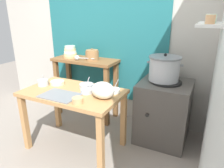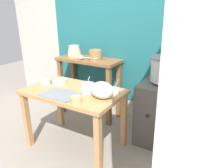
% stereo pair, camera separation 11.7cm
% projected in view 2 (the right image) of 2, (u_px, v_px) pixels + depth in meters
% --- Properties ---
extents(ground_plane, '(9.00, 9.00, 0.00)m').
position_uv_depth(ground_plane, '(75.00, 148.00, 2.48)').
color(ground_plane, gray).
extents(wall_back, '(4.40, 0.12, 2.60)m').
position_uv_depth(wall_back, '(123.00, 30.00, 2.91)').
color(wall_back, '#B2ADA3').
rests_on(wall_back, ground).
extents(prep_table, '(1.10, 0.66, 0.72)m').
position_uv_depth(prep_table, '(74.00, 99.00, 2.35)').
color(prep_table, '#B27F4C').
rests_on(prep_table, ground).
extents(back_shelf_table, '(0.96, 0.40, 0.90)m').
position_uv_depth(back_shelf_table, '(89.00, 73.00, 3.10)').
color(back_shelf_table, brown).
rests_on(back_shelf_table, ground).
extents(stove_block, '(0.60, 0.61, 0.78)m').
position_uv_depth(stove_block, '(165.00, 113.00, 2.53)').
color(stove_block, '#4C4742').
rests_on(stove_block, ground).
extents(steamer_pot, '(0.42, 0.37, 0.32)m').
position_uv_depth(steamer_pot, '(166.00, 69.00, 2.38)').
color(steamer_pot, '#B7BABF').
rests_on(steamer_pot, stove_block).
extents(clay_pot, '(0.19, 0.19, 0.16)m').
position_uv_depth(clay_pot, '(95.00, 55.00, 2.94)').
color(clay_pot, olive).
rests_on(clay_pot, back_shelf_table).
extents(bowl_stack_enamel, '(0.20, 0.20, 0.17)m').
position_uv_depth(bowl_stack_enamel, '(74.00, 52.00, 3.10)').
color(bowl_stack_enamel, tan).
rests_on(bowl_stack_enamel, back_shelf_table).
extents(ladle, '(0.30, 0.08, 0.07)m').
position_uv_depth(ladle, '(81.00, 57.00, 2.94)').
color(ladle, '#B7BABF').
rests_on(ladle, back_shelf_table).
extents(serving_tray, '(0.40, 0.28, 0.01)m').
position_uv_depth(serving_tray, '(60.00, 94.00, 2.19)').
color(serving_tray, slate).
rests_on(serving_tray, prep_table).
extents(plastic_bag, '(0.25, 0.19, 0.17)m').
position_uv_depth(plastic_bag, '(102.00, 90.00, 2.08)').
color(plastic_bag, silver).
rests_on(plastic_bag, prep_table).
extents(prep_bowl_0, '(0.13, 0.13, 0.14)m').
position_uv_depth(prep_bowl_0, '(45.00, 81.00, 2.50)').
color(prep_bowl_0, '#B7BABF').
rests_on(prep_bowl_0, prep_table).
extents(prep_bowl_1, '(0.17, 0.17, 0.04)m').
position_uv_depth(prep_bowl_1, '(59.00, 81.00, 2.53)').
color(prep_bowl_1, beige).
rests_on(prep_bowl_1, prep_table).
extents(prep_bowl_2, '(0.12, 0.12, 0.16)m').
position_uv_depth(prep_bowl_2, '(114.00, 90.00, 2.25)').
color(prep_bowl_2, silver).
rests_on(prep_bowl_2, prep_table).
extents(prep_bowl_3, '(0.16, 0.16, 0.05)m').
position_uv_depth(prep_bowl_3, '(87.00, 85.00, 2.40)').
color(prep_bowl_3, '#B7BABF').
rests_on(prep_bowl_3, prep_table).
extents(prep_bowl_4, '(0.13, 0.13, 0.18)m').
position_uv_depth(prep_bowl_4, '(87.00, 90.00, 2.24)').
color(prep_bowl_4, '#B7BABF').
rests_on(prep_bowl_4, prep_table).
extents(prep_bowl_5, '(0.11, 0.11, 0.06)m').
position_uv_depth(prep_bowl_5, '(76.00, 99.00, 2.00)').
color(prep_bowl_5, tan).
rests_on(prep_bowl_5, prep_table).
extents(prep_bowl_6, '(0.15, 0.15, 0.06)m').
position_uv_depth(prep_bowl_6, '(100.00, 87.00, 2.32)').
color(prep_bowl_6, '#B7BABF').
rests_on(prep_bowl_6, prep_table).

